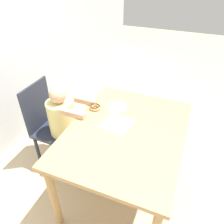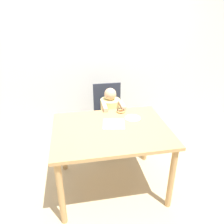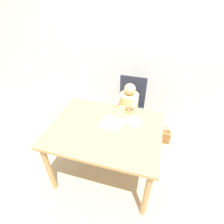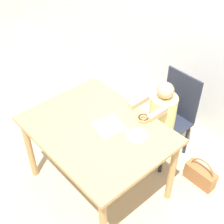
{
  "view_description": "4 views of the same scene",
  "coord_description": "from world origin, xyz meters",
  "px_view_note": "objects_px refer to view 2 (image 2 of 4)",
  "views": [
    {
      "loc": [
        -1.29,
        -0.4,
        1.91
      ],
      "look_at": [
        0.04,
        0.14,
        0.88
      ],
      "focal_mm": 35.0,
      "sensor_mm": 36.0,
      "label": 1
    },
    {
      "loc": [
        -0.34,
        -1.91,
        1.89
      ],
      "look_at": [
        0.04,
        0.14,
        0.88
      ],
      "focal_mm": 35.0,
      "sensor_mm": 36.0,
      "label": 2
    },
    {
      "loc": [
        0.45,
        -1.31,
        2.03
      ],
      "look_at": [
        0.04,
        0.14,
        0.88
      ],
      "focal_mm": 28.0,
      "sensor_mm": 36.0,
      "label": 3
    },
    {
      "loc": [
        1.48,
        -1.16,
        2.53
      ],
      "look_at": [
        0.04,
        0.14,
        0.88
      ],
      "focal_mm": 50.0,
      "sensor_mm": 36.0,
      "label": 4
    }
  ],
  "objects_px": {
    "child_figure": "(110,121)",
    "donut": "(121,111)",
    "chair": "(109,117)",
    "handbag": "(143,138)"
  },
  "relations": [
    {
      "from": "child_figure",
      "to": "donut",
      "type": "height_order",
      "value": "child_figure"
    },
    {
      "from": "chair",
      "to": "child_figure",
      "type": "relative_size",
      "value": 0.97
    },
    {
      "from": "chair",
      "to": "donut",
      "type": "xyz_separation_m",
      "value": [
        0.06,
        -0.48,
        0.32
      ]
    },
    {
      "from": "donut",
      "to": "child_figure",
      "type": "bearing_deg",
      "value": 100.65
    },
    {
      "from": "chair",
      "to": "handbag",
      "type": "height_order",
      "value": "chair"
    },
    {
      "from": "chair",
      "to": "handbag",
      "type": "bearing_deg",
      "value": -9.41
    },
    {
      "from": "child_figure",
      "to": "donut",
      "type": "distance_m",
      "value": 0.47
    },
    {
      "from": "handbag",
      "to": "child_figure",
      "type": "bearing_deg",
      "value": -173.98
    },
    {
      "from": "donut",
      "to": "chair",
      "type": "bearing_deg",
      "value": 97.62
    },
    {
      "from": "chair",
      "to": "handbag",
      "type": "distance_m",
      "value": 0.63
    }
  ]
}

